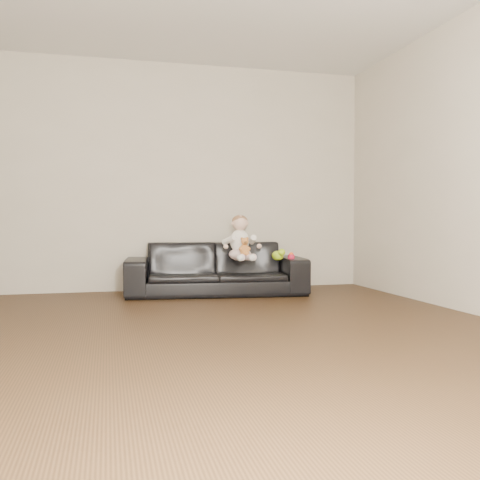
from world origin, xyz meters
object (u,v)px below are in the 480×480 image
object	(u,v)px
toy_rattle	(291,257)
toy_blue_disc	(294,260)
sofa	(216,268)
toy_green	(278,256)
teddy_bear	(245,247)
baby	(240,240)

from	to	relation	value
toy_rattle	toy_blue_disc	world-z (taller)	toy_rattle
sofa	toy_green	size ratio (longest dim) A/B	12.57
toy_green	teddy_bear	bearing A→B (deg)	-173.89
toy_rattle	teddy_bear	bearing A→B (deg)	178.84
teddy_bear	toy_green	size ratio (longest dim) A/B	1.24
teddy_bear	toy_green	bearing A→B (deg)	-4.54
sofa	baby	size ratio (longest dim) A/B	3.93
sofa	toy_blue_disc	size ratio (longest dim) A/B	16.96
baby	teddy_bear	world-z (taller)	baby
toy_green	toy_rattle	distance (m)	0.15
toy_green	toy_rattle	bearing A→B (deg)	-20.52
baby	toy_blue_disc	distance (m)	0.61
toy_green	toy_rattle	size ratio (longest dim) A/B	1.98
sofa	toy_blue_disc	bearing A→B (deg)	-11.60
sofa	toy_green	bearing A→B (deg)	-12.68
toy_rattle	toy_blue_disc	distance (m)	0.05
sofa	toy_rattle	distance (m)	0.82
toy_rattle	toy_blue_disc	size ratio (longest dim) A/B	0.68
sofa	toy_blue_disc	distance (m)	0.85
sofa	teddy_bear	size ratio (longest dim) A/B	10.10
toy_rattle	baby	bearing A→B (deg)	163.15
toy_green	baby	bearing A→B (deg)	164.47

